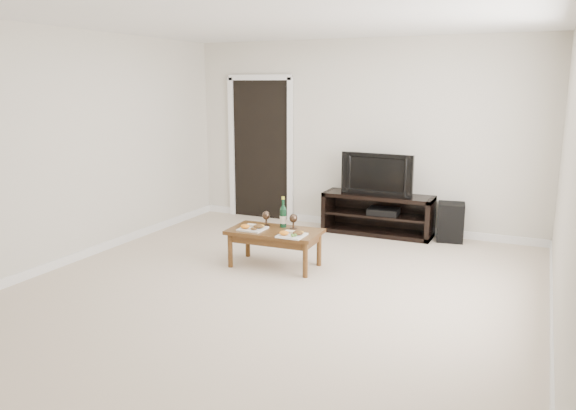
{
  "coord_description": "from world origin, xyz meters",
  "views": [
    {
      "loc": [
        2.3,
        -4.72,
        2.0
      ],
      "look_at": [
        -0.19,
        0.74,
        0.7
      ],
      "focal_mm": 35.0,
      "sensor_mm": 36.0,
      "label": 1
    }
  ],
  "objects_px": {
    "television": "(379,174)",
    "subwoofer": "(451,222)",
    "media_console": "(378,214)",
    "coffee_table": "(275,248)"
  },
  "relations": [
    {
      "from": "media_console",
      "to": "subwoofer",
      "type": "distance_m",
      "value": 0.95
    },
    {
      "from": "media_console",
      "to": "television",
      "type": "distance_m",
      "value": 0.56
    },
    {
      "from": "media_console",
      "to": "subwoofer",
      "type": "height_order",
      "value": "media_console"
    },
    {
      "from": "subwoofer",
      "to": "media_console",
      "type": "bearing_deg",
      "value": 175.92
    },
    {
      "from": "television",
      "to": "subwoofer",
      "type": "relative_size",
      "value": 1.96
    },
    {
      "from": "coffee_table",
      "to": "subwoofer",
      "type": "bearing_deg",
      "value": 49.55
    },
    {
      "from": "subwoofer",
      "to": "coffee_table",
      "type": "xyz_separation_m",
      "value": [
        -1.61,
        -1.89,
        -0.04
      ]
    },
    {
      "from": "television",
      "to": "subwoofer",
      "type": "bearing_deg",
      "value": 7.74
    },
    {
      "from": "media_console",
      "to": "subwoofer",
      "type": "xyz_separation_m",
      "value": [
        0.95,
        0.07,
        -0.03
      ]
    },
    {
      "from": "media_console",
      "to": "coffee_table",
      "type": "height_order",
      "value": "media_console"
    }
  ]
}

